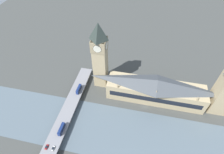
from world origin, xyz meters
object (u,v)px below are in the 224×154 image
(double_decker_bus_lead, at_px, (61,129))
(car_northbound_tail, at_px, (53,148))
(clock_tower, at_px, (100,55))
(car_northbound_mid, at_px, (47,147))
(road_bridge, at_px, (64,119))
(double_decker_bus_rear, at_px, (79,89))
(parliament_hall, at_px, (155,90))

(double_decker_bus_lead, height_order, car_northbound_tail, double_decker_bus_lead)
(clock_tower, relative_size, car_northbound_mid, 18.50)
(road_bridge, bearing_deg, car_northbound_mid, 173.71)
(clock_tower, bearing_deg, car_northbound_tail, 167.61)
(double_decker_bus_lead, relative_size, car_northbound_mid, 2.80)
(clock_tower, distance_m, car_northbound_mid, 94.86)
(double_decker_bus_rear, xyz_separation_m, car_northbound_mid, (-63.06, 5.75, -2.04))
(car_northbound_mid, bearing_deg, road_bridge, -6.29)
(double_decker_bus_lead, distance_m, double_decker_bus_rear, 46.34)
(double_decker_bus_rear, bearing_deg, car_northbound_tail, -179.93)
(double_decker_bus_rear, distance_m, car_northbound_mid, 63.35)
(clock_tower, bearing_deg, double_decker_bus_lead, 165.00)
(parliament_hall, bearing_deg, clock_tower, 80.54)
(road_bridge, height_order, car_northbound_tail, car_northbound_tail)
(parliament_hall, xyz_separation_m, road_bridge, (-46.44, 81.15, -8.51))
(car_northbound_mid, relative_size, car_northbound_tail, 1.02)
(road_bridge, relative_size, double_decker_bus_lead, 11.91)
(parliament_hall, height_order, double_decker_bus_rear, parliament_hall)
(car_northbound_tail, bearing_deg, double_decker_bus_rear, 0.07)
(parliament_hall, height_order, car_northbound_tail, parliament_hall)
(clock_tower, height_order, double_decker_bus_lead, clock_tower)
(double_decker_bus_lead, distance_m, car_northbound_tail, 16.84)
(road_bridge, bearing_deg, double_decker_bus_lead, -166.01)
(parliament_hall, xyz_separation_m, double_decker_bus_lead, (-58.56, 78.13, -4.66))
(road_bridge, relative_size, car_northbound_tail, 33.89)
(clock_tower, distance_m, road_bridge, 70.00)
(car_northbound_tail, bearing_deg, clock_tower, -12.39)
(car_northbound_tail, bearing_deg, parliament_hall, -46.20)
(car_northbound_mid, bearing_deg, double_decker_bus_rear, -5.21)
(car_northbound_mid, bearing_deg, clock_tower, -16.07)
(double_decker_bus_rear, relative_size, car_northbound_mid, 2.78)
(parliament_hall, height_order, road_bridge, parliament_hall)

